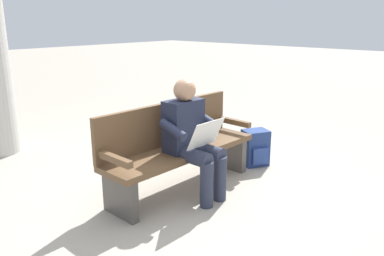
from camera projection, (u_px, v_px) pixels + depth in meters
The scene contains 4 objects.
ground_plane at pixel (182, 189), 4.10m from camera, with size 40.00×40.00×0.00m, color #A89E8E.
bench_near at pixel (177, 146), 4.03m from camera, with size 1.81×0.52×0.90m.
person_seated at pixel (192, 136), 3.80m from camera, with size 0.58×0.58×1.18m.
backpack at pixel (255, 148), 4.72m from camera, with size 0.37×0.36×0.44m.
Camera 1 is at (2.74, 2.59, 1.74)m, focal length 36.28 mm.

